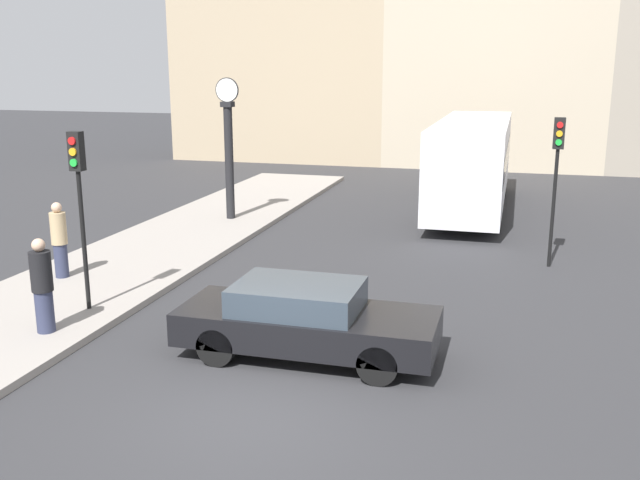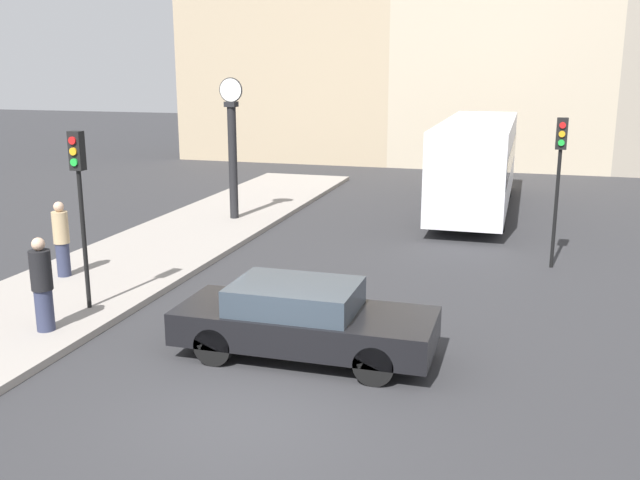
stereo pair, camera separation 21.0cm
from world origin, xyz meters
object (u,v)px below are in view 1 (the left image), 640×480
Objects in this scene: sedan_car at (305,320)px; pedestrian_tan_coat at (59,240)px; traffic_light_far at (557,161)px; traffic_light_near at (79,183)px; street_clock at (229,149)px; pedestrian_black_jacket at (42,286)px; bus_distant at (472,160)px.

sedan_car is 2.53× the size of pedestrian_tan_coat.
traffic_light_far reaches higher than pedestrian_tan_coat.
sedan_car is 1.25× the size of traffic_light_near.
sedan_car is 1.01× the size of street_clock.
street_clock is at bearing 93.23° from pedestrian_black_jacket.
pedestrian_tan_coat is (-11.03, -4.53, -1.64)m from traffic_light_far.
sedan_car is 0.45× the size of bus_distant.
pedestrian_tan_coat is (-8.59, -11.33, -0.74)m from bus_distant.
traffic_light_far is at bearing 58.98° from sedan_car.
sedan_car is at bearing -9.74° from traffic_light_near.
pedestrian_tan_coat is at bearing -99.99° from street_clock.
bus_distant is (1.86, 13.95, 1.09)m from sedan_car.
sedan_car is 1.20× the size of traffic_light_far.
pedestrian_tan_coat is at bearing 120.51° from pedestrian_black_jacket.
sedan_car is 11.35m from street_clock.
street_clock reaches higher than traffic_light_far.
pedestrian_tan_coat is at bearing -157.68° from traffic_light_far.
traffic_light_near is 2.16m from pedestrian_black_jacket.
bus_distant is 2.78× the size of traffic_light_near.
sedan_car is 5.34m from traffic_light_near.
sedan_car is at bearing 5.97° from pedestrian_black_jacket.
pedestrian_black_jacket is at bearing -59.49° from pedestrian_tan_coat.
pedestrian_black_jacket is at bearing -90.96° from traffic_light_near.
bus_distant is at bearing 52.85° from pedestrian_tan_coat.
sedan_car is 7.23m from pedestrian_tan_coat.
traffic_light_near is (-4.86, 0.83, 2.04)m from sedan_car.
bus_distant is 7.29m from traffic_light_far.
bus_distant reaches higher than sedan_car.
bus_distant is 8.44m from street_clock.
pedestrian_tan_coat is at bearing -127.15° from bus_distant.
traffic_light_far reaches higher than traffic_light_near.
street_clock is at bearing 93.85° from traffic_light_near.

